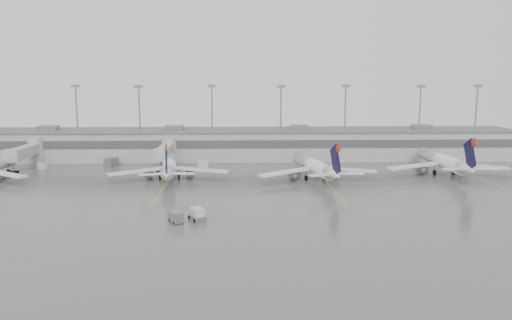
{
  "coord_description": "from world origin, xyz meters",
  "views": [
    {
      "loc": [
        -1.31,
        -81.98,
        22.31
      ],
      "look_at": [
        1.86,
        24.0,
        5.0
      ],
      "focal_mm": 35.0,
      "sensor_mm": 36.0,
      "label": 1
    }
  ],
  "objects_px": {
    "jet_mid_left": "(169,166)",
    "jet_mid_right": "(315,166)",
    "baggage_tug": "(197,215)",
    "jet_far_right": "(444,161)"
  },
  "relations": [
    {
      "from": "jet_mid_left",
      "to": "jet_far_right",
      "type": "bearing_deg",
      "value": -2.81
    },
    {
      "from": "jet_mid_left",
      "to": "jet_mid_right",
      "type": "distance_m",
      "value": 32.59
    },
    {
      "from": "jet_far_right",
      "to": "baggage_tug",
      "type": "xyz_separation_m",
      "value": [
        -54.67,
        -36.95,
        -2.47
      ]
    },
    {
      "from": "jet_mid_left",
      "to": "jet_mid_right",
      "type": "relative_size",
      "value": 0.99
    },
    {
      "from": "baggage_tug",
      "to": "jet_mid_left",
      "type": "bearing_deg",
      "value": 76.64
    },
    {
      "from": "jet_mid_left",
      "to": "jet_mid_right",
      "type": "xyz_separation_m",
      "value": [
        32.55,
        -1.59,
        0.05
      ]
    },
    {
      "from": "jet_far_right",
      "to": "baggage_tug",
      "type": "bearing_deg",
      "value": -145.85
    },
    {
      "from": "jet_mid_left",
      "to": "jet_mid_right",
      "type": "height_order",
      "value": "jet_mid_right"
    },
    {
      "from": "jet_mid_right",
      "to": "jet_far_right",
      "type": "relative_size",
      "value": 0.94
    },
    {
      "from": "jet_far_right",
      "to": "baggage_tug",
      "type": "distance_m",
      "value": 66.03
    }
  ]
}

